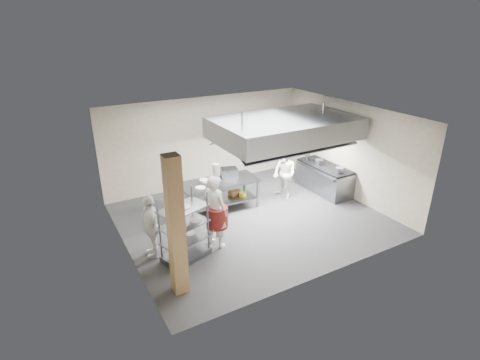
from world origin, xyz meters
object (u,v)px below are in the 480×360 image
pass_rack (184,228)px  island (220,195)px  chef_line (284,174)px  chef_head (215,211)px  chef_plating (151,226)px  stockpot (319,162)px  griddle (229,172)px  cooking_range (324,179)px

pass_rack → island: bearing=27.0°
chef_line → chef_head: bearing=-69.8°
chef_plating → stockpot: size_ratio=6.05×
chef_plating → pass_rack: bearing=65.2°
island → stockpot: stockpot is taller
chef_head → chef_line: chef_head is taller
griddle → stockpot: (3.01, -0.56, -0.04)m
griddle → chef_line: bearing=0.2°
cooking_range → chef_plating: 6.16m
cooking_range → griddle: 3.30m
chef_line → pass_rack: bearing=-72.7°
chef_line → griddle: size_ratio=3.33×
griddle → stockpot: 3.06m
island → chef_plating: 2.86m
cooking_range → chef_head: chef_head is taller
island → chef_line: (2.12, -0.30, 0.37)m
island → stockpot: 3.50m
chef_line → stockpot: (1.32, -0.07, 0.17)m
island → griddle: bearing=25.9°
cooking_range → chef_line: size_ratio=1.22×
island → cooking_range: bearing=-5.6°
pass_rack → chef_plating: (-0.64, 0.48, -0.02)m
pass_rack → chef_line: bearing=3.1°
chef_head → stockpot: (4.40, 1.33, 0.04)m
chef_line → griddle: (-1.69, 0.49, 0.21)m
pass_rack → cooking_range: pass_rack is taller
pass_rack → chef_head: size_ratio=0.86×
pass_rack → stockpot: size_ratio=6.19×
chef_head → chef_line: size_ratio=1.16×
island → chef_line: bearing=-5.8°
stockpot → chef_head: bearing=-163.2°
chef_line → stockpot: chef_line is taller
griddle → stockpot: size_ratio=1.87×
griddle → chef_plating: bearing=-135.1°
chef_plating → island: bearing=131.3°
chef_plating → stockpot: (5.92, 1.01, 0.19)m
cooking_range → chef_line: 1.55m
island → cooking_range: (3.60, -0.50, -0.04)m
island → griddle: size_ratio=4.65×
cooking_range → chef_head: bearing=-165.2°
pass_rack → chef_plating: bearing=124.6°
pass_rack → chef_plating: size_ratio=1.02×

